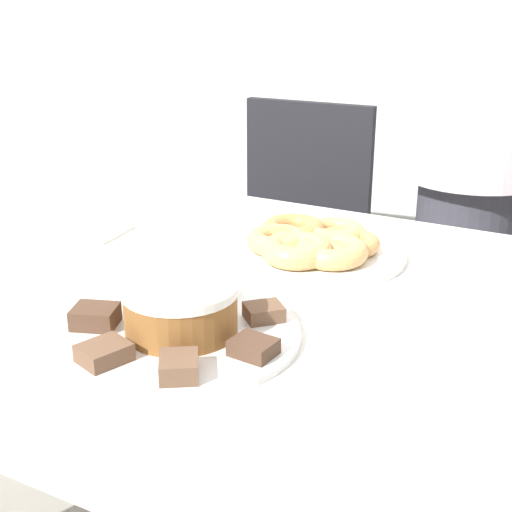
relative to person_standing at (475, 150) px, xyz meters
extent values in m
cube|color=silver|center=(-0.18, -0.79, -0.11)|extent=(1.56, 0.96, 0.03)
cylinder|color=silver|center=(-0.90, -0.37, -0.47)|extent=(0.06, 0.06, 0.70)
cylinder|color=#383842|center=(0.00, 0.00, -0.44)|extent=(0.25, 0.25, 0.76)
cylinder|color=silver|center=(0.00, 0.00, 0.24)|extent=(0.33, 0.33, 0.60)
cylinder|color=black|center=(-0.52, 0.03, -0.82)|extent=(0.44, 0.44, 0.01)
cylinder|color=#262626|center=(-0.52, 0.03, -0.61)|extent=(0.06, 0.06, 0.39)
cube|color=black|center=(-0.52, 0.03, -0.40)|extent=(0.45, 0.45, 0.04)
cube|color=black|center=(-0.53, 0.23, -0.17)|extent=(0.40, 0.04, 0.42)
cylinder|color=white|center=(-0.18, -0.97, -0.09)|extent=(0.33, 0.33, 0.01)
cylinder|color=white|center=(-0.15, -0.59, -0.09)|extent=(0.32, 0.32, 0.01)
cylinder|color=brown|center=(-0.18, -0.97, -0.05)|extent=(0.15, 0.15, 0.06)
cylinder|color=white|center=(-0.18, -0.97, -0.02)|extent=(0.16, 0.16, 0.01)
cube|color=brown|center=(-0.20, -0.85, -0.07)|extent=(0.05, 0.06, 0.02)
cube|color=brown|center=(-0.29, -0.90, -0.07)|extent=(0.06, 0.06, 0.03)
cube|color=#513828|center=(-0.30, -1.01, -0.07)|extent=(0.07, 0.07, 0.03)
cube|color=brown|center=(-0.22, -1.08, -0.07)|extent=(0.07, 0.07, 0.02)
cube|color=brown|center=(-0.12, -1.07, -0.07)|extent=(0.07, 0.07, 0.03)
cube|color=#513828|center=(-0.06, -0.98, -0.07)|extent=(0.06, 0.05, 0.02)
cube|color=brown|center=(-0.10, -0.88, -0.07)|extent=(0.07, 0.07, 0.02)
torus|color=#C68447|center=(-0.15, -0.59, -0.07)|extent=(0.12, 0.12, 0.03)
torus|color=#E5AD66|center=(-0.10, -0.63, -0.06)|extent=(0.13, 0.13, 0.04)
torus|color=tan|center=(-0.10, -0.57, -0.07)|extent=(0.12, 0.12, 0.03)
torus|color=#E5AD66|center=(-0.14, -0.53, -0.07)|extent=(0.11, 0.11, 0.03)
torus|color=#D18E4C|center=(-0.21, -0.55, -0.06)|extent=(0.12, 0.12, 0.04)
torus|color=#E5AD66|center=(-0.21, -0.62, -0.06)|extent=(0.11, 0.11, 0.04)
torus|color=#E5AD66|center=(-0.15, -0.65, -0.06)|extent=(0.12, 0.12, 0.04)
cube|color=white|center=(-0.59, -0.68, -0.09)|extent=(0.15, 0.12, 0.01)
camera|label=1|loc=(0.32, -1.69, 0.36)|focal=50.00mm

